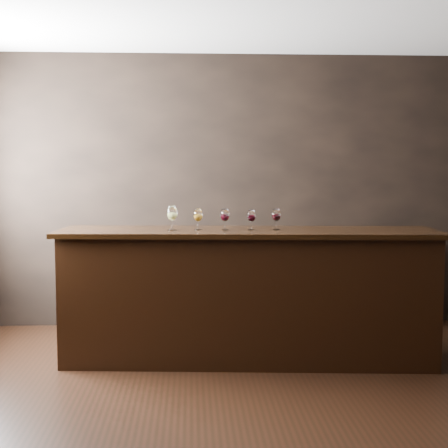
{
  "coord_description": "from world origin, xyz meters",
  "views": [
    {
      "loc": [
        -0.26,
        -4.22,
        1.65
      ],
      "look_at": [
        0.02,
        0.98,
        1.17
      ],
      "focal_mm": 50.0,
      "sensor_mm": 36.0,
      "label": 1
    }
  ],
  "objects_px": {
    "glass_white": "(172,214)",
    "glass_red_b": "(251,216)",
    "back_bar_shelf": "(236,279)",
    "glass_amber": "(198,216)",
    "glass_red_c": "(276,215)",
    "bar_counter": "(248,298)",
    "glass_red_a": "(225,215)"
  },
  "relations": [
    {
      "from": "bar_counter",
      "to": "glass_amber",
      "type": "xyz_separation_m",
      "value": [
        -0.42,
        0.03,
        0.7
      ]
    },
    {
      "from": "glass_white",
      "to": "glass_red_b",
      "type": "distance_m",
      "value": 0.67
    },
    {
      "from": "glass_white",
      "to": "glass_red_b",
      "type": "height_order",
      "value": "glass_white"
    },
    {
      "from": "back_bar_shelf",
      "to": "glass_white",
      "type": "height_order",
      "value": "glass_white"
    },
    {
      "from": "glass_amber",
      "to": "glass_red_a",
      "type": "xyz_separation_m",
      "value": [
        0.23,
        -0.01,
        0.0
      ]
    },
    {
      "from": "bar_counter",
      "to": "glass_white",
      "type": "xyz_separation_m",
      "value": [
        -0.64,
        -0.01,
        0.72
      ]
    },
    {
      "from": "back_bar_shelf",
      "to": "glass_white",
      "type": "xyz_separation_m",
      "value": [
        -0.61,
        -1.06,
        0.75
      ]
    },
    {
      "from": "bar_counter",
      "to": "glass_red_b",
      "type": "relative_size",
      "value": 18.0
    },
    {
      "from": "bar_counter",
      "to": "back_bar_shelf",
      "type": "xyz_separation_m",
      "value": [
        -0.03,
        1.05,
        -0.03
      ]
    },
    {
      "from": "glass_red_b",
      "to": "glass_red_c",
      "type": "distance_m",
      "value": 0.21
    },
    {
      "from": "glass_red_c",
      "to": "glass_red_a",
      "type": "bearing_deg",
      "value": 179.64
    },
    {
      "from": "glass_red_a",
      "to": "glass_red_c",
      "type": "bearing_deg",
      "value": -0.36
    },
    {
      "from": "bar_counter",
      "to": "glass_amber",
      "type": "bearing_deg",
      "value": -178.88
    },
    {
      "from": "glass_amber",
      "to": "glass_red_c",
      "type": "distance_m",
      "value": 0.66
    },
    {
      "from": "glass_white",
      "to": "glass_amber",
      "type": "bearing_deg",
      "value": 8.07
    },
    {
      "from": "glass_white",
      "to": "glass_amber",
      "type": "relative_size",
      "value": 1.15
    },
    {
      "from": "glass_white",
      "to": "glass_amber",
      "type": "xyz_separation_m",
      "value": [
        0.22,
        0.03,
        -0.02
      ]
    },
    {
      "from": "bar_counter",
      "to": "glass_red_b",
      "type": "bearing_deg",
      "value": 11.75
    },
    {
      "from": "back_bar_shelf",
      "to": "bar_counter",
      "type": "bearing_deg",
      "value": -88.55
    },
    {
      "from": "back_bar_shelf",
      "to": "glass_red_c",
      "type": "bearing_deg",
      "value": -75.62
    },
    {
      "from": "bar_counter",
      "to": "glass_red_a",
      "type": "xyz_separation_m",
      "value": [
        -0.19,
        0.01,
        0.7
      ]
    },
    {
      "from": "glass_white",
      "to": "glass_red_b",
      "type": "relative_size",
      "value": 1.2
    },
    {
      "from": "bar_counter",
      "to": "back_bar_shelf",
      "type": "relative_size",
      "value": 1.09
    },
    {
      "from": "bar_counter",
      "to": "glass_white",
      "type": "relative_size",
      "value": 15.05
    },
    {
      "from": "bar_counter",
      "to": "glass_red_c",
      "type": "xyz_separation_m",
      "value": [
        0.24,
        0.01,
        0.7
      ]
    },
    {
      "from": "bar_counter",
      "to": "glass_red_c",
      "type": "relative_size",
      "value": 17.31
    },
    {
      "from": "back_bar_shelf",
      "to": "glass_red_a",
      "type": "relative_size",
      "value": 15.66
    },
    {
      "from": "glass_red_b",
      "to": "back_bar_shelf",
      "type": "bearing_deg",
      "value": 93.07
    },
    {
      "from": "glass_red_b",
      "to": "glass_red_c",
      "type": "height_order",
      "value": "glass_red_c"
    },
    {
      "from": "glass_amber",
      "to": "glass_red_c",
      "type": "height_order",
      "value": "same"
    },
    {
      "from": "bar_counter",
      "to": "glass_red_c",
      "type": "distance_m",
      "value": 0.74
    },
    {
      "from": "glass_white",
      "to": "glass_amber",
      "type": "distance_m",
      "value": 0.22
    }
  ]
}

